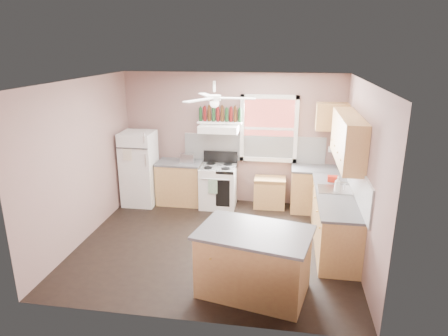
% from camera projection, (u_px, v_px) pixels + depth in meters
% --- Properties ---
extents(floor, '(4.50, 4.50, 0.00)m').
position_uv_depth(floor, '(215.00, 243.00, 6.76)').
color(floor, black).
rests_on(floor, ground).
extents(ceiling, '(4.50, 4.50, 0.00)m').
position_uv_depth(ceiling, '(214.00, 81.00, 5.96)').
color(ceiling, white).
rests_on(ceiling, ground).
extents(wall_back, '(4.50, 0.05, 2.70)m').
position_uv_depth(wall_back, '(232.00, 139.00, 8.27)').
color(wall_back, '#7F605A').
rests_on(wall_back, ground).
extents(wall_right, '(0.05, 4.00, 2.70)m').
position_uv_depth(wall_right, '(363.00, 174.00, 6.02)').
color(wall_right, '#7F605A').
rests_on(wall_right, ground).
extents(wall_left, '(0.05, 4.00, 2.70)m').
position_uv_depth(wall_left, '(82.00, 161.00, 6.70)').
color(wall_left, '#7F605A').
rests_on(wall_left, ground).
extents(backsplash_back, '(2.90, 0.03, 0.55)m').
position_uv_depth(backsplash_back, '(254.00, 148.00, 8.21)').
color(backsplash_back, white).
rests_on(backsplash_back, wall_back).
extents(backsplash_right, '(0.03, 2.60, 0.55)m').
position_uv_depth(backsplash_right, '(356.00, 179.00, 6.36)').
color(backsplash_right, white).
rests_on(backsplash_right, wall_right).
extents(window_view, '(1.00, 0.02, 1.20)m').
position_uv_depth(window_view, '(269.00, 129.00, 8.04)').
color(window_view, maroon).
rests_on(window_view, wall_back).
extents(window_frame, '(1.16, 0.07, 1.36)m').
position_uv_depth(window_frame, '(269.00, 129.00, 8.01)').
color(window_frame, white).
rests_on(window_frame, wall_back).
extents(refrigerator, '(0.66, 0.64, 1.54)m').
position_uv_depth(refrigerator, '(139.00, 168.00, 8.25)').
color(refrigerator, white).
rests_on(refrigerator, floor).
extents(base_cabinet_left, '(0.90, 0.60, 0.86)m').
position_uv_depth(base_cabinet_left, '(180.00, 183.00, 8.39)').
color(base_cabinet_left, '#AA7646').
rests_on(base_cabinet_left, floor).
extents(counter_left, '(0.92, 0.62, 0.04)m').
position_uv_depth(counter_left, '(179.00, 163.00, 8.26)').
color(counter_left, '#47474A').
rests_on(counter_left, base_cabinet_left).
extents(toaster, '(0.29, 0.18, 0.18)m').
position_uv_depth(toaster, '(187.00, 158.00, 8.17)').
color(toaster, silver).
rests_on(toaster, counter_left).
extents(stove, '(0.73, 0.66, 0.86)m').
position_uv_depth(stove, '(218.00, 186.00, 8.20)').
color(stove, white).
rests_on(stove, floor).
extents(range_hood, '(0.78, 0.50, 0.14)m').
position_uv_depth(range_hood, '(219.00, 128.00, 7.96)').
color(range_hood, white).
rests_on(range_hood, wall_back).
extents(bottle_shelf, '(0.90, 0.26, 0.03)m').
position_uv_depth(bottle_shelf, '(220.00, 122.00, 8.05)').
color(bottle_shelf, white).
rests_on(bottle_shelf, range_hood).
extents(cart, '(0.63, 0.43, 0.63)m').
position_uv_depth(cart, '(270.00, 192.00, 8.19)').
color(cart, '#AA7646').
rests_on(cart, floor).
extents(base_cabinet_corner, '(1.00, 0.60, 0.86)m').
position_uv_depth(base_cabinet_corner, '(316.00, 190.00, 7.97)').
color(base_cabinet_corner, '#AA7646').
rests_on(base_cabinet_corner, floor).
extents(base_cabinet_right, '(0.60, 2.20, 0.86)m').
position_uv_depth(base_cabinet_right, '(334.00, 220.00, 6.62)').
color(base_cabinet_right, '#AA7646').
rests_on(base_cabinet_right, floor).
extents(counter_corner, '(1.02, 0.62, 0.04)m').
position_uv_depth(counter_corner, '(318.00, 169.00, 7.84)').
color(counter_corner, '#47474A').
rests_on(counter_corner, base_cabinet_corner).
extents(counter_right, '(0.62, 2.22, 0.04)m').
position_uv_depth(counter_right, '(336.00, 195.00, 6.49)').
color(counter_right, '#47474A').
rests_on(counter_right, base_cabinet_right).
extents(sink, '(0.55, 0.45, 0.03)m').
position_uv_depth(sink, '(334.00, 190.00, 6.67)').
color(sink, silver).
rests_on(sink, counter_right).
extents(faucet, '(0.03, 0.03, 0.14)m').
position_uv_depth(faucet, '(345.00, 186.00, 6.63)').
color(faucet, silver).
rests_on(faucet, sink).
extents(upper_cabinet_right, '(0.33, 1.80, 0.76)m').
position_uv_depth(upper_cabinet_right, '(348.00, 139.00, 6.39)').
color(upper_cabinet_right, '#AA7646').
rests_on(upper_cabinet_right, wall_right).
extents(upper_cabinet_corner, '(0.60, 0.33, 0.52)m').
position_uv_depth(upper_cabinet_corner, '(332.00, 117.00, 7.63)').
color(upper_cabinet_corner, '#AA7646').
rests_on(upper_cabinet_corner, wall_back).
extents(paper_towel, '(0.26, 0.12, 0.12)m').
position_uv_depth(paper_towel, '(335.00, 149.00, 7.83)').
color(paper_towel, white).
rests_on(paper_towel, wall_back).
extents(island, '(1.53, 1.15, 0.86)m').
position_uv_depth(island, '(254.00, 263.00, 5.33)').
color(island, '#AA7646').
rests_on(island, floor).
extents(island_top, '(1.63, 1.24, 0.04)m').
position_uv_depth(island_top, '(254.00, 233.00, 5.19)').
color(island_top, '#47474A').
rests_on(island_top, island).
extents(ceiling_fan_hub, '(0.20, 0.20, 0.08)m').
position_uv_depth(ceiling_fan_hub, '(214.00, 98.00, 6.03)').
color(ceiling_fan_hub, white).
rests_on(ceiling_fan_hub, ceiling).
extents(soap_bottle, '(0.12, 0.12, 0.26)m').
position_uv_depth(soap_bottle, '(337.00, 184.00, 6.54)').
color(soap_bottle, silver).
rests_on(soap_bottle, counter_right).
extents(red_caddy, '(0.19, 0.13, 0.10)m').
position_uv_depth(red_caddy, '(333.00, 179.00, 7.05)').
color(red_caddy, '#B11F0F').
rests_on(red_caddy, counter_right).
extents(wine_bottles, '(0.86, 0.06, 0.31)m').
position_uv_depth(wine_bottles, '(220.00, 114.00, 8.00)').
color(wine_bottles, '#143819').
rests_on(wine_bottles, bottle_shelf).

